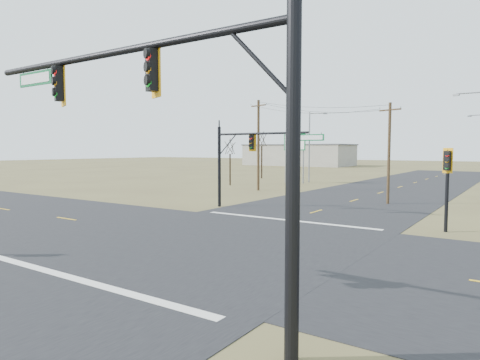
{
  "coord_description": "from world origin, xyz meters",
  "views": [
    {
      "loc": [
        12.54,
        -16.29,
        4.51
      ],
      "look_at": [
        0.83,
        1.0,
        2.99
      ],
      "focal_mm": 32.0,
      "sensor_mm": 36.0,
      "label": 1
    }
  ],
  "objects_px": {
    "mast_arm_far": "(254,149)",
    "utility_pole_far": "(258,144)",
    "mast_arm_near": "(166,105)",
    "bare_tree_b": "(262,139)",
    "highway_sign": "(294,149)",
    "streetlight_c": "(311,143)",
    "bare_tree_a": "(230,146)",
    "utility_pole_near": "(389,151)",
    "pedestal_signal_ne": "(447,171)"
  },
  "relations": [
    {
      "from": "mast_arm_far",
      "to": "utility_pole_far",
      "type": "height_order",
      "value": "utility_pole_far"
    },
    {
      "from": "mast_arm_near",
      "to": "bare_tree_b",
      "type": "bearing_deg",
      "value": 141.9
    },
    {
      "from": "highway_sign",
      "to": "streetlight_c",
      "type": "distance_m",
      "value": 2.88
    },
    {
      "from": "utility_pole_far",
      "to": "bare_tree_b",
      "type": "distance_m",
      "value": 19.22
    },
    {
      "from": "utility_pole_far",
      "to": "bare_tree_a",
      "type": "relative_size",
      "value": 1.6
    },
    {
      "from": "utility_pole_far",
      "to": "highway_sign",
      "type": "height_order",
      "value": "utility_pole_far"
    },
    {
      "from": "utility_pole_far",
      "to": "highway_sign",
      "type": "bearing_deg",
      "value": 96.35
    },
    {
      "from": "utility_pole_near",
      "to": "utility_pole_far",
      "type": "height_order",
      "value": "utility_pole_far"
    },
    {
      "from": "streetlight_c",
      "to": "pedestal_signal_ne",
      "type": "bearing_deg",
      "value": -73.35
    },
    {
      "from": "mast_arm_near",
      "to": "mast_arm_far",
      "type": "distance_m",
      "value": 20.99
    },
    {
      "from": "mast_arm_near",
      "to": "bare_tree_a",
      "type": "height_order",
      "value": "mast_arm_near"
    },
    {
      "from": "bare_tree_b",
      "to": "highway_sign",
      "type": "bearing_deg",
      "value": -33.44
    },
    {
      "from": "pedestal_signal_ne",
      "to": "bare_tree_b",
      "type": "height_order",
      "value": "bare_tree_b"
    },
    {
      "from": "mast_arm_near",
      "to": "bare_tree_a",
      "type": "bearing_deg",
      "value": 146.46
    },
    {
      "from": "mast_arm_near",
      "to": "utility_pole_near",
      "type": "relative_size",
      "value": 1.35
    },
    {
      "from": "pedestal_signal_ne",
      "to": "utility_pole_near",
      "type": "xyz_separation_m",
      "value": [
        -5.88,
        10.49,
        1.01
      ]
    },
    {
      "from": "bare_tree_b",
      "to": "streetlight_c",
      "type": "bearing_deg",
      "value": -17.56
    },
    {
      "from": "utility_pole_near",
      "to": "bare_tree_b",
      "type": "relative_size",
      "value": 1.08
    },
    {
      "from": "pedestal_signal_ne",
      "to": "highway_sign",
      "type": "bearing_deg",
      "value": 153.1
    },
    {
      "from": "utility_pole_far",
      "to": "utility_pole_near",
      "type": "bearing_deg",
      "value": -14.72
    },
    {
      "from": "bare_tree_b",
      "to": "bare_tree_a",
      "type": "bearing_deg",
      "value": -75.8
    },
    {
      "from": "utility_pole_near",
      "to": "streetlight_c",
      "type": "relative_size",
      "value": 0.87
    },
    {
      "from": "mast_arm_far",
      "to": "utility_pole_near",
      "type": "xyz_separation_m",
      "value": [
        7.32,
        8.97,
        -0.19
      ]
    },
    {
      "from": "pedestal_signal_ne",
      "to": "bare_tree_a",
      "type": "bearing_deg",
      "value": 168.66
    },
    {
      "from": "pedestal_signal_ne",
      "to": "utility_pole_near",
      "type": "height_order",
      "value": "utility_pole_near"
    },
    {
      "from": "pedestal_signal_ne",
      "to": "mast_arm_far",
      "type": "bearing_deg",
      "value": -164.33
    },
    {
      "from": "highway_sign",
      "to": "bare_tree_a",
      "type": "relative_size",
      "value": 1.06
    },
    {
      "from": "pedestal_signal_ne",
      "to": "streetlight_c",
      "type": "bearing_deg",
      "value": 148.97
    },
    {
      "from": "utility_pole_near",
      "to": "pedestal_signal_ne",
      "type": "bearing_deg",
      "value": -60.73
    },
    {
      "from": "pedestal_signal_ne",
      "to": "streetlight_c",
      "type": "distance_m",
      "value": 34.97
    },
    {
      "from": "bare_tree_b",
      "to": "utility_pole_near",
      "type": "bearing_deg",
      "value": -39.88
    },
    {
      "from": "utility_pole_far",
      "to": "bare_tree_b",
      "type": "xyz_separation_m",
      "value": [
        -9.63,
        16.6,
        1.03
      ]
    },
    {
      "from": "bare_tree_a",
      "to": "pedestal_signal_ne",
      "type": "bearing_deg",
      "value": -33.57
    },
    {
      "from": "streetlight_c",
      "to": "utility_pole_near",
      "type": "bearing_deg",
      "value": -69.46
    },
    {
      "from": "mast_arm_near",
      "to": "bare_tree_a",
      "type": "distance_m",
      "value": 42.26
    },
    {
      "from": "highway_sign",
      "to": "bare_tree_a",
      "type": "xyz_separation_m",
      "value": [
        -5.12,
        -7.44,
        0.3
      ]
    },
    {
      "from": "bare_tree_a",
      "to": "streetlight_c",
      "type": "bearing_deg",
      "value": 57.86
    },
    {
      "from": "mast_arm_near",
      "to": "bare_tree_b",
      "type": "relative_size",
      "value": 1.47
    },
    {
      "from": "pedestal_signal_ne",
      "to": "bare_tree_a",
      "type": "xyz_separation_m",
      "value": [
        -27.14,
        18.02,
        1.52
      ]
    },
    {
      "from": "bare_tree_b",
      "to": "mast_arm_far",
      "type": "bearing_deg",
      "value": -59.69
    },
    {
      "from": "pedestal_signal_ne",
      "to": "highway_sign",
      "type": "relative_size",
      "value": 0.71
    },
    {
      "from": "utility_pole_far",
      "to": "streetlight_c",
      "type": "distance_m",
      "value": 13.58
    },
    {
      "from": "mast_arm_far",
      "to": "pedestal_signal_ne",
      "type": "height_order",
      "value": "mast_arm_far"
    },
    {
      "from": "bare_tree_a",
      "to": "mast_arm_far",
      "type": "bearing_deg",
      "value": -49.79
    },
    {
      "from": "mast_arm_far",
      "to": "pedestal_signal_ne",
      "type": "xyz_separation_m",
      "value": [
        13.19,
        -1.52,
        -1.2
      ]
    },
    {
      "from": "mast_arm_far",
      "to": "bare_tree_b",
      "type": "xyz_separation_m",
      "value": [
        -17.23,
        29.49,
        1.57
      ]
    },
    {
      "from": "utility_pole_near",
      "to": "bare_tree_a",
      "type": "bearing_deg",
      "value": 160.5
    },
    {
      "from": "mast_arm_far",
      "to": "utility_pole_far",
      "type": "distance_m",
      "value": 14.97
    },
    {
      "from": "mast_arm_near",
      "to": "pedestal_signal_ne",
      "type": "relative_size",
      "value": 2.44
    },
    {
      "from": "mast_arm_far",
      "to": "bare_tree_a",
      "type": "height_order",
      "value": "mast_arm_far"
    }
  ]
}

